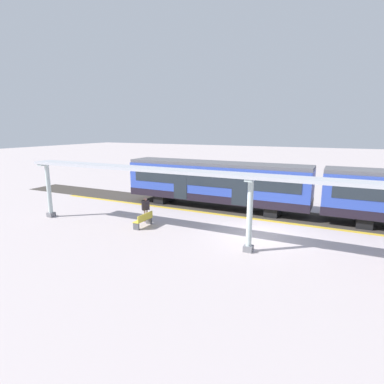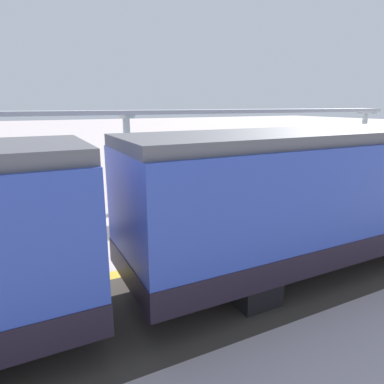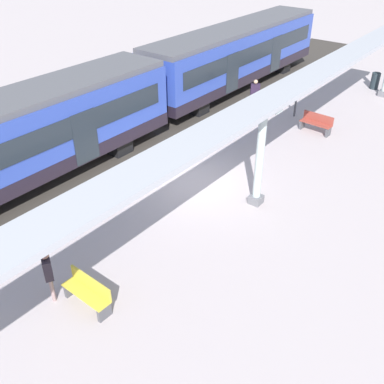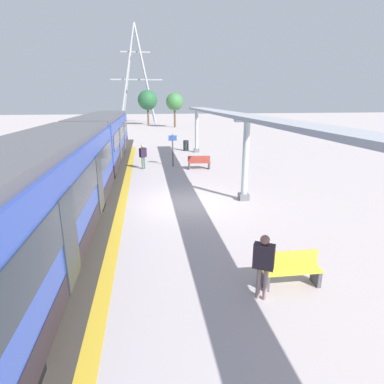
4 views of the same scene
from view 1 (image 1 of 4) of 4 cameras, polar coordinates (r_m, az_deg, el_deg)
ground_plane at (r=18.05m, az=12.18°, el=-7.72°), size 176.00×176.00×0.00m
tactile_edge_strip at (r=20.76m, az=14.13°, el=-5.22°), size 0.39×35.56×0.01m
trackbed at (r=22.46m, az=15.09°, el=-3.98°), size 3.20×47.56×0.01m
train_near_carriage at (r=23.26m, az=4.35°, el=1.56°), size 2.65×13.88×3.48m
canopy_pillar_nearest at (r=22.76m, az=-25.11°, el=0.32°), size 1.10×0.44×3.67m
canopy_pillar_second at (r=14.99m, az=10.68°, el=-4.23°), size 1.10×0.44×3.67m
canopy_beam at (r=14.61m, az=10.74°, el=2.94°), size 1.20×28.32×0.16m
bench_mid_platform at (r=19.05m, az=-8.98°, el=-5.15°), size 1.51×0.46×0.86m
passenger_by_the_benches at (r=19.88m, az=-8.63°, el=-2.73°), size 0.51×0.42×1.62m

